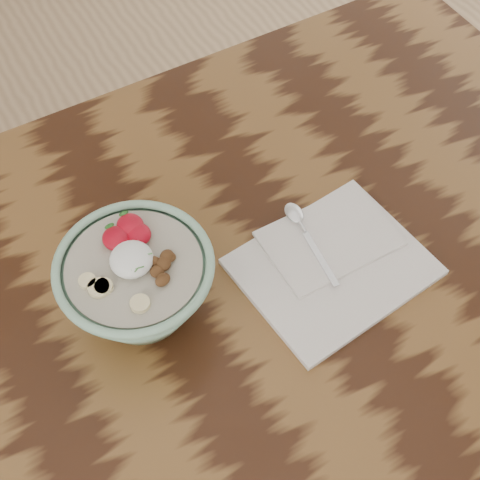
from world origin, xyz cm
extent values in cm
cube|color=black|center=(0.00, 0.00, 73.00)|extent=(160.00, 90.00, 4.00)
cylinder|color=#4C2D19|center=(72.00, 37.00, 35.50)|extent=(7.00, 7.00, 71.00)
cylinder|color=#86B497|center=(-3.25, 1.47, 75.66)|extent=(9.29, 9.29, 1.33)
torus|color=#86B497|center=(-3.25, 1.47, 86.50)|extent=(21.13, 21.13, 1.22)
cylinder|color=beige|center=(-3.25, 1.47, 85.84)|extent=(17.92, 17.92, 1.11)
ellipsoid|color=white|center=(-3.24, 1.78, 87.49)|extent=(5.68, 5.68, 3.12)
ellipsoid|color=#AB0718|center=(-0.76, 5.08, 87.31)|extent=(3.32, 3.65, 1.83)
cone|color=#286623|center=(-0.76, 6.57, 87.61)|extent=(1.40, 1.03, 1.52)
ellipsoid|color=#AB0718|center=(-1.13, 6.84, 87.38)|extent=(3.60, 3.96, 1.98)
cone|color=#286623|center=(-1.13, 8.46, 87.68)|extent=(1.40, 1.03, 1.52)
ellipsoid|color=#AB0718|center=(-3.63, 5.88, 87.37)|extent=(3.56, 3.91, 1.96)
cone|color=#286623|center=(-3.63, 7.48, 87.67)|extent=(1.40, 1.03, 1.52)
cylinder|color=beige|center=(-4.91, -4.24, 86.79)|extent=(2.54, 2.54, 0.70)
cylinder|color=beige|center=(-8.46, 0.40, 86.79)|extent=(2.81, 2.81, 0.70)
cylinder|color=beige|center=(-9.34, 2.03, 86.79)|extent=(2.26, 2.26, 0.70)
cylinder|color=beige|center=(-7.86, 0.24, 86.79)|extent=(2.38, 2.38, 0.70)
ellipsoid|color=brown|center=(1.43, 0.02, 86.90)|extent=(1.56, 1.64, 1.01)
ellipsoid|color=brown|center=(1.00, 0.15, 87.11)|extent=(2.75, 2.77, 1.63)
ellipsoid|color=brown|center=(-0.75, -0.66, 86.91)|extent=(2.13, 2.12, 0.76)
ellipsoid|color=brown|center=(-1.08, -1.21, 87.02)|extent=(2.21, 2.10, 1.30)
ellipsoid|color=brown|center=(-0.82, 0.40, 87.06)|extent=(2.33, 2.28, 1.48)
ellipsoid|color=brown|center=(-1.04, -2.74, 87.15)|extent=(2.61, 2.32, 1.41)
ellipsoid|color=brown|center=(0.08, -0.62, 87.14)|extent=(2.69, 2.75, 1.41)
cylinder|color=#407C34|center=(-4.07, 2.04, 88.39)|extent=(1.30, 1.32, 0.24)
cylinder|color=#407C34|center=(-3.30, 0.16, 88.39)|extent=(0.22, 1.22, 0.22)
cylinder|color=#407C34|center=(-2.16, 1.66, 88.39)|extent=(0.47, 1.80, 0.24)
cylinder|color=#407C34|center=(-3.00, 0.70, 88.39)|extent=(1.20, 0.80, 0.22)
cylinder|color=#407C34|center=(-3.25, -0.40, 88.39)|extent=(1.69, 0.52, 0.24)
cylinder|color=#407C34|center=(-2.20, 1.99, 88.39)|extent=(1.50, 0.21, 0.23)
cylinder|color=#407C34|center=(-2.67, 2.84, 88.39)|extent=(1.55, 1.15, 0.24)
cylinder|color=#407C34|center=(-1.29, 0.90, 88.39)|extent=(1.28, 0.58, 0.22)
cylinder|color=#407C34|center=(-3.65, 2.98, 88.39)|extent=(0.46, 1.49, 0.23)
cylinder|color=#407C34|center=(-3.18, -0.40, 88.39)|extent=(1.32, 0.77, 0.23)
cube|color=silver|center=(24.00, -6.32, 75.51)|extent=(28.48, 23.94, 1.02)
cube|color=silver|center=(26.03, -2.25, 76.32)|extent=(19.36, 13.27, 0.61)
cube|color=silver|center=(22.63, -4.85, 76.78)|extent=(2.13, 10.27, 0.31)
cylinder|color=silver|center=(23.37, 1.55, 76.94)|extent=(0.92, 2.72, 0.62)
ellipsoid|color=silver|center=(23.66, 4.10, 77.05)|extent=(3.17, 4.36, 0.85)
camera|label=1|loc=(-14.18, -45.46, 159.20)|focal=50.00mm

